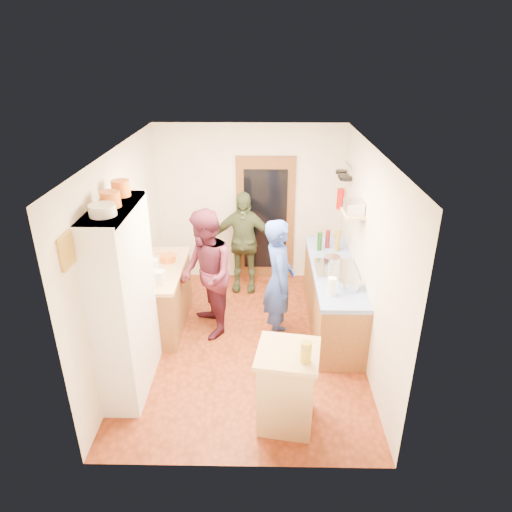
{
  "coord_description": "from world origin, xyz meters",
  "views": [
    {
      "loc": [
        0.22,
        -5.11,
        3.67
      ],
      "look_at": [
        0.13,
        0.15,
        1.23
      ],
      "focal_mm": 32.0,
      "sensor_mm": 36.0,
      "label": 1
    }
  ],
  "objects_px": {
    "person_left": "(208,273)",
    "person_back": "(244,242)",
    "right_counter_base": "(332,298)",
    "island_base": "(287,389)",
    "person_hob": "(282,282)",
    "hutch_body": "(125,302)"
  },
  "relations": [
    {
      "from": "right_counter_base",
      "to": "person_left",
      "type": "xyz_separation_m",
      "value": [
        -1.72,
        -0.18,
        0.47
      ]
    },
    {
      "from": "person_back",
      "to": "person_left",
      "type": "bearing_deg",
      "value": -106.06
    },
    {
      "from": "person_hob",
      "to": "person_left",
      "type": "height_order",
      "value": "person_left"
    },
    {
      "from": "right_counter_base",
      "to": "island_base",
      "type": "xyz_separation_m",
      "value": [
        -0.72,
        -1.91,
        0.01
      ]
    },
    {
      "from": "hutch_body",
      "to": "person_left",
      "type": "relative_size",
      "value": 1.23
    },
    {
      "from": "person_back",
      "to": "right_counter_base",
      "type": "bearing_deg",
      "value": -34.85
    },
    {
      "from": "island_base",
      "to": "person_back",
      "type": "xyz_separation_m",
      "value": [
        -0.57,
        2.94,
        0.4
      ]
    },
    {
      "from": "person_left",
      "to": "right_counter_base",
      "type": "bearing_deg",
      "value": 76.97
    },
    {
      "from": "island_base",
      "to": "person_hob",
      "type": "relative_size",
      "value": 0.5
    },
    {
      "from": "hutch_body",
      "to": "person_hob",
      "type": "xyz_separation_m",
      "value": [
        1.76,
        0.95,
        -0.24
      ]
    },
    {
      "from": "person_back",
      "to": "hutch_body",
      "type": "bearing_deg",
      "value": -113.76
    },
    {
      "from": "person_left",
      "to": "person_back",
      "type": "bearing_deg",
      "value": 141.36
    },
    {
      "from": "person_hob",
      "to": "person_back",
      "type": "xyz_separation_m",
      "value": [
        -0.55,
        1.38,
        -0.03
      ]
    },
    {
      "from": "right_counter_base",
      "to": "person_back",
      "type": "height_order",
      "value": "person_back"
    },
    {
      "from": "right_counter_base",
      "to": "person_back",
      "type": "bearing_deg",
      "value": 141.5
    },
    {
      "from": "island_base",
      "to": "person_left",
      "type": "distance_m",
      "value": 2.05
    },
    {
      "from": "right_counter_base",
      "to": "person_hob",
      "type": "relative_size",
      "value": 1.28
    },
    {
      "from": "person_hob",
      "to": "person_left",
      "type": "bearing_deg",
      "value": 75.96
    },
    {
      "from": "right_counter_base",
      "to": "person_hob",
      "type": "bearing_deg",
      "value": -154.39
    },
    {
      "from": "person_left",
      "to": "person_back",
      "type": "xyz_separation_m",
      "value": [
        0.43,
        1.21,
        -0.06
      ]
    },
    {
      "from": "right_counter_base",
      "to": "island_base",
      "type": "distance_m",
      "value": 2.04
    },
    {
      "from": "island_base",
      "to": "person_hob",
      "type": "height_order",
      "value": "person_hob"
    }
  ]
}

